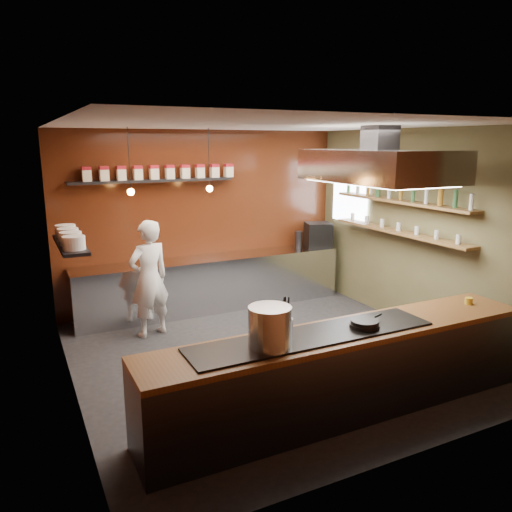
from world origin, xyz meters
TOP-DOWN VIEW (x-y plane):
  - floor at (0.00, 0.00)m, footprint 5.00×5.00m
  - back_wall at (0.00, 2.50)m, footprint 5.00×0.00m
  - left_wall at (-2.50, 0.00)m, footprint 0.00×5.00m
  - right_wall at (2.50, 0.00)m, footprint 0.00×5.00m
  - ceiling at (0.00, 0.00)m, footprint 5.00×5.00m
  - window_pane at (2.45, 1.70)m, footprint 0.00×1.00m
  - prep_counter at (0.00, 2.17)m, footprint 4.60×0.65m
  - pass_counter at (-0.00, -1.60)m, footprint 4.40×0.72m
  - tin_shelf at (-0.90, 2.36)m, footprint 2.60×0.26m
  - plate_shelf at (-2.34, 1.00)m, footprint 0.30×1.40m
  - bottle_shelf_upper at (2.34, 0.30)m, footprint 0.26×2.80m
  - bottle_shelf_lower at (2.34, 0.30)m, footprint 0.26×2.80m
  - extractor_hood at (1.30, -0.40)m, footprint 1.20×2.00m
  - pendant_left at (-1.40, 1.70)m, footprint 0.10×0.10m
  - pendant_right at (-0.20, 1.70)m, footprint 0.10×0.10m
  - storage_tins at (-0.75, 2.36)m, footprint 2.43×0.13m
  - plate_stacks at (-2.34, 1.00)m, footprint 0.26×1.16m
  - bottles at (2.34, 0.30)m, footprint 0.06×2.66m
  - wine_glasses at (2.34, 0.30)m, footprint 0.07×2.37m
  - stockpot_large at (-0.93, -1.68)m, footprint 0.52×0.52m
  - stockpot_small at (-0.92, -1.60)m, footprint 0.44×0.44m
  - utensil_crock at (-0.66, -1.51)m, footprint 0.18×0.18m
  - frying_pan at (0.18, -1.66)m, footprint 0.46×0.31m
  - butter_jar at (1.80, -1.56)m, footprint 0.12×0.12m
  - espresso_machine at (2.10, 2.15)m, footprint 0.55×0.54m
  - chef at (-1.26, 1.45)m, footprint 0.72×0.57m

SIDE VIEW (x-z plane):
  - floor at x=0.00m, z-range 0.00..0.00m
  - prep_counter at x=0.00m, z-range 0.00..0.90m
  - pass_counter at x=0.00m, z-range 0.00..0.94m
  - chef at x=-1.26m, z-range 0.00..1.72m
  - butter_jar at x=1.80m, z-range 0.92..1.00m
  - frying_pan at x=0.18m, z-range 0.94..1.02m
  - utensil_crock at x=-0.66m, z-range 0.94..1.12m
  - stockpot_small at x=-0.92m, z-range 0.94..1.27m
  - espresso_machine at x=2.10m, z-range 0.90..1.35m
  - stockpot_large at x=-0.93m, z-range 0.94..1.33m
  - bottle_shelf_lower at x=2.34m, z-range 1.43..1.47m
  - back_wall at x=0.00m, z-range -1.00..4.00m
  - left_wall at x=-2.50m, z-range -1.00..4.00m
  - right_wall at x=2.50m, z-range -1.00..4.00m
  - wine_glasses at x=2.34m, z-range 1.47..1.60m
  - plate_shelf at x=-2.34m, z-range 1.53..1.57m
  - plate_stacks at x=-2.34m, z-range 1.57..1.73m
  - window_pane at x=2.45m, z-range 1.40..2.40m
  - bottle_shelf_upper at x=2.34m, z-range 1.90..1.94m
  - bottles at x=2.34m, z-range 1.94..2.18m
  - pendant_left at x=-1.40m, z-range 1.68..2.63m
  - pendant_right at x=-0.20m, z-range 1.68..2.63m
  - tin_shelf at x=-0.90m, z-range 2.18..2.22m
  - storage_tins at x=-0.75m, z-range 2.22..2.44m
  - extractor_hood at x=1.30m, z-range 2.15..2.87m
  - ceiling at x=0.00m, z-range 3.00..3.00m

